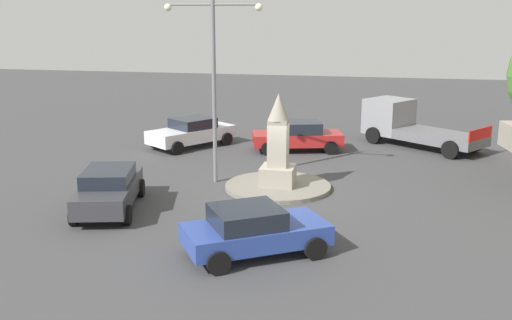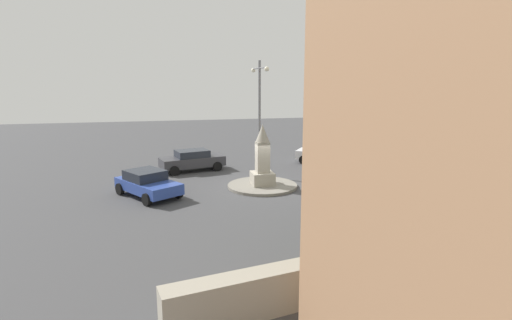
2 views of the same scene
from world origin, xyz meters
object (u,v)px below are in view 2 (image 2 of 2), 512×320
object	(u,v)px
truck_grey_approaching	(459,183)
tree_near_wall	(399,139)
monument	(262,161)
car_white_passing	(327,154)
car_red_parked_left	(363,169)
car_dark_grey_near_island	(192,160)
streetlamp	(259,107)
car_blue_parked_right	(147,183)

from	to	relation	value
truck_grey_approaching	tree_near_wall	bearing A→B (deg)	127.43
monument	car_white_passing	xyz separation A→B (m)	(5.39, -6.24, -0.83)
truck_grey_approaching	car_red_parked_left	bearing A→B (deg)	25.77
monument	car_red_parked_left	xyz separation A→B (m)	(0.13, -6.41, -0.83)
truck_grey_approaching	car_white_passing	bearing A→B (deg)	14.35
truck_grey_approaching	tree_near_wall	size ratio (longest dim) A/B	0.94
car_white_passing	car_red_parked_left	distance (m)	5.26
car_dark_grey_near_island	car_red_parked_left	world-z (taller)	car_dark_grey_near_island
monument	car_dark_grey_near_island	world-z (taller)	monument
tree_near_wall	streetlamp	bearing A→B (deg)	6.54
monument	car_red_parked_left	size ratio (longest dim) A/B	0.77
car_white_passing	car_blue_parked_right	distance (m)	13.90
streetlamp	truck_grey_approaching	distance (m)	11.91
monument	tree_near_wall	distance (m)	10.93
car_red_parked_left	tree_near_wall	bearing A→B (deg)	156.95
streetlamp	car_dark_grey_near_island	world-z (taller)	streetlamp
car_red_parked_left	truck_grey_approaching	bearing A→B (deg)	-154.23
monument	car_red_parked_left	distance (m)	6.47
car_red_parked_left	car_blue_parked_right	xyz separation A→B (m)	(-0.53, 12.80, -0.01)
monument	truck_grey_approaching	size ratio (longest dim) A/B	0.57
streetlamp	car_white_passing	xyz separation A→B (m)	(2.81, -5.81, -3.70)
car_dark_grey_near_island	truck_grey_approaching	size ratio (longest dim) A/B	0.75
car_dark_grey_near_island	car_red_parked_left	xyz separation A→B (m)	(-5.04, -10.03, -0.02)
streetlamp	tree_near_wall	size ratio (longest dim) A/B	1.12
monument	car_red_parked_left	world-z (taller)	monument
monument	streetlamp	distance (m)	3.88
tree_near_wall	car_blue_parked_right	bearing A→B (deg)	39.71
streetlamp	car_white_passing	world-z (taller)	streetlamp
monument	car_dark_grey_near_island	size ratio (longest dim) A/B	0.77
monument	car_blue_parked_right	distance (m)	6.46
car_red_parked_left	truck_grey_approaching	world-z (taller)	truck_grey_approaching
car_dark_grey_near_island	tree_near_wall	distance (m)	16.91
car_white_passing	car_dark_grey_near_island	xyz separation A→B (m)	(-0.22, 9.87, 0.02)
tree_near_wall	car_red_parked_left	bearing A→B (deg)	-23.05
car_dark_grey_near_island	car_red_parked_left	bearing A→B (deg)	-116.68
car_white_passing	truck_grey_approaching	xyz separation A→B (m)	(-10.45, -2.67, 0.28)
car_red_parked_left	streetlamp	bearing A→B (deg)	67.74
monument	car_white_passing	size ratio (longest dim) A/B	0.77
car_white_passing	car_red_parked_left	size ratio (longest dim) A/B	1.00
monument	streetlamp	size ratio (longest dim) A/B	0.48
car_red_parked_left	car_dark_grey_near_island	bearing A→B (deg)	63.32
car_white_passing	monument	bearing A→B (deg)	130.77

